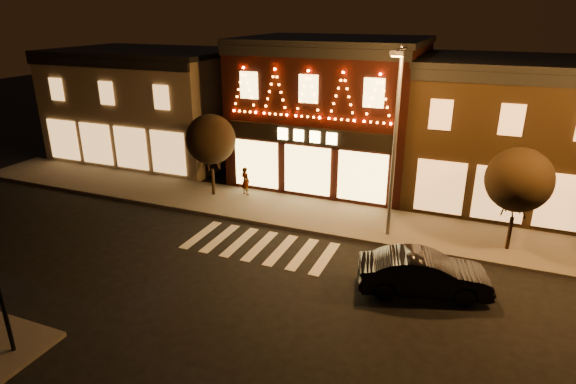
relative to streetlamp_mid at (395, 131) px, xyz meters
The scene contains 10 objects.
ground 9.80m from the streetlamp_mid, 126.47° to the right, with size 120.00×120.00×0.00m, color black.
sidewalk_far 5.89m from the streetlamp_mid, 157.95° to the left, with size 44.00×4.00×0.15m, color #47423D.
building_left 19.45m from the streetlamp_mid, 158.18° to the left, with size 12.20×8.28×7.30m.
building_pulp 8.81m from the streetlamp_mid, 124.85° to the left, with size 10.20×8.34×8.30m.
building_right_a 8.58m from the streetlamp_mid, 58.10° to the left, with size 9.20×8.28×7.50m.
streetlamp_mid is the anchor object (origin of this frame).
tree_left 10.23m from the streetlamp_mid, behind, with size 2.67×2.67×4.46m.
tree_right 5.35m from the streetlamp_mid, ahead, with size 2.66×2.66×4.44m.
dark_sedan 6.10m from the streetlamp_mid, 61.81° to the right, with size 1.64×4.70×1.55m, color black.
pedestrian 9.52m from the streetlamp_mid, 164.39° to the left, with size 0.57×0.37×1.56m, color gray.
Camera 1 is at (8.34, -13.11, 9.71)m, focal length 30.11 mm.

